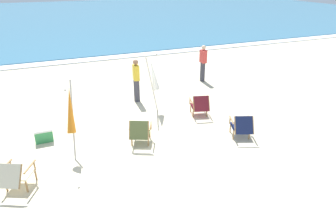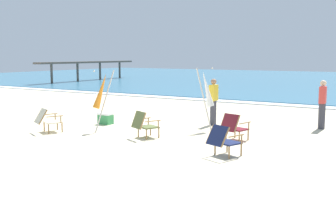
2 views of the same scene
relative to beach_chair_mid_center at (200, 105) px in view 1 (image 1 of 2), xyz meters
The scene contains 12 objects.
ground_plane 2.62m from the beach_chair_mid_center, 154.25° to the right, with size 80.00×80.00×0.00m, color beige.
sea 29.29m from the beach_chair_mid_center, 94.56° to the left, with size 80.00×40.00×0.10m, color teal.
surf_band 9.20m from the beach_chair_mid_center, 104.69° to the left, with size 80.00×1.10×0.06m, color white.
beach_chair_mid_center is the anchor object (origin of this frame).
beach_chair_front_right 1.84m from the beach_chair_mid_center, 76.25° to the right, with size 0.81×0.92×0.78m.
beach_chair_back_left 2.62m from the beach_chair_mid_center, 157.18° to the right, with size 0.81×0.87×0.81m.
beach_chair_front_left 5.86m from the beach_chair_mid_center, 161.32° to the right, with size 0.85×0.95×0.77m.
umbrella_furled_orange 4.34m from the beach_chair_mid_center, 168.34° to the right, with size 0.36×0.86×1.99m.
umbrella_furled_white 1.86m from the beach_chair_mid_center, 144.56° to the left, with size 0.59×0.41×2.07m.
person_near_chairs 2.65m from the beach_chair_mid_center, 127.41° to the left, with size 0.23×0.36×1.63m.
person_by_waterline 3.75m from the beach_chair_mid_center, 60.69° to the left, with size 0.22×0.34×1.63m.
cooler_box 4.96m from the beach_chair_mid_center, behind, with size 0.49×0.35×0.40m.
Camera 1 is at (-2.11, -7.02, 4.48)m, focal length 32.00 mm.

